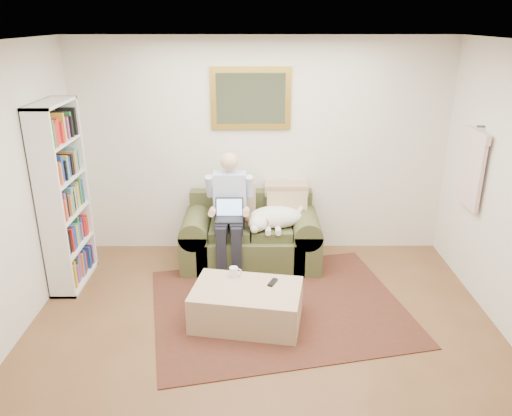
{
  "coord_description": "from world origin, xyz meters",
  "views": [
    {
      "loc": [
        -0.07,
        -3.37,
        2.78
      ],
      "look_at": [
        -0.06,
        1.4,
        0.95
      ],
      "focal_mm": 35.0,
      "sensor_mm": 36.0,
      "label": 1
    }
  ],
  "objects_px": {
    "laptop": "(229,214)",
    "coffee_mug": "(234,272)",
    "sofa": "(251,241)",
    "seated_man": "(230,214)",
    "sleeping_dog": "(276,217)",
    "bookshelf": "(63,197)",
    "ottoman": "(247,305)"
  },
  "relations": [
    {
      "from": "laptop",
      "to": "coffee_mug",
      "type": "xyz_separation_m",
      "value": [
        0.08,
        -0.84,
        -0.29
      ]
    },
    {
      "from": "sofa",
      "to": "laptop",
      "type": "xyz_separation_m",
      "value": [
        -0.24,
        -0.21,
        0.43
      ]
    },
    {
      "from": "seated_man",
      "to": "sleeping_dog",
      "type": "height_order",
      "value": "seated_man"
    },
    {
      "from": "sleeping_dog",
      "to": "bookshelf",
      "type": "bearing_deg",
      "value": -170.62
    },
    {
      "from": "seated_man",
      "to": "laptop",
      "type": "xyz_separation_m",
      "value": [
        0.0,
        -0.06,
        0.03
      ]
    },
    {
      "from": "seated_man",
      "to": "bookshelf",
      "type": "height_order",
      "value": "bookshelf"
    },
    {
      "from": "coffee_mug",
      "to": "ottoman",
      "type": "bearing_deg",
      "value": -60.68
    },
    {
      "from": "sofa",
      "to": "sleeping_dog",
      "type": "relative_size",
      "value": 2.43
    },
    {
      "from": "seated_man",
      "to": "ottoman",
      "type": "distance_m",
      "value": 1.26
    },
    {
      "from": "seated_man",
      "to": "laptop",
      "type": "bearing_deg",
      "value": -90.0
    },
    {
      "from": "coffee_mug",
      "to": "bookshelf",
      "type": "relative_size",
      "value": 0.05
    },
    {
      "from": "ottoman",
      "to": "coffee_mug",
      "type": "xyz_separation_m",
      "value": [
        -0.13,
        0.23,
        0.24
      ]
    },
    {
      "from": "sleeping_dog",
      "to": "coffee_mug",
      "type": "bearing_deg",
      "value": -115.05
    },
    {
      "from": "laptop",
      "to": "sleeping_dog",
      "type": "height_order",
      "value": "laptop"
    },
    {
      "from": "sofa",
      "to": "bookshelf",
      "type": "xyz_separation_m",
      "value": [
        -1.98,
        -0.46,
        0.72
      ]
    },
    {
      "from": "seated_man",
      "to": "laptop",
      "type": "relative_size",
      "value": 4.33
    },
    {
      "from": "laptop",
      "to": "sleeping_dog",
      "type": "xyz_separation_m",
      "value": [
        0.53,
        0.13,
        -0.09
      ]
    },
    {
      "from": "seated_man",
      "to": "sofa",
      "type": "bearing_deg",
      "value": 31.45
    },
    {
      "from": "sofa",
      "to": "coffee_mug",
      "type": "xyz_separation_m",
      "value": [
        -0.16,
        -1.05,
        0.14
      ]
    },
    {
      "from": "seated_man",
      "to": "bookshelf",
      "type": "xyz_separation_m",
      "value": [
        -1.74,
        -0.31,
        0.32
      ]
    },
    {
      "from": "sleeping_dog",
      "to": "bookshelf",
      "type": "distance_m",
      "value": 2.34
    },
    {
      "from": "ottoman",
      "to": "seated_man",
      "type": "bearing_deg",
      "value": 100.45
    },
    {
      "from": "sofa",
      "to": "ottoman",
      "type": "height_order",
      "value": "sofa"
    },
    {
      "from": "laptop",
      "to": "seated_man",
      "type": "bearing_deg",
      "value": 90.0
    },
    {
      "from": "sofa",
      "to": "ottoman",
      "type": "distance_m",
      "value": 1.29
    },
    {
      "from": "sofa",
      "to": "laptop",
      "type": "relative_size",
      "value": 5.15
    },
    {
      "from": "ottoman",
      "to": "coffee_mug",
      "type": "height_order",
      "value": "coffee_mug"
    },
    {
      "from": "sleeping_dog",
      "to": "sofa",
      "type": "bearing_deg",
      "value": 164.26
    },
    {
      "from": "laptop",
      "to": "coffee_mug",
      "type": "bearing_deg",
      "value": -84.67
    },
    {
      "from": "bookshelf",
      "to": "ottoman",
      "type": "bearing_deg",
      "value": -22.99
    },
    {
      "from": "sleeping_dog",
      "to": "ottoman",
      "type": "height_order",
      "value": "sleeping_dog"
    },
    {
      "from": "sofa",
      "to": "seated_man",
      "type": "distance_m",
      "value": 0.49
    }
  ]
}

